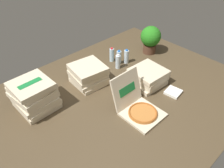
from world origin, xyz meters
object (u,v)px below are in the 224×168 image
(water_bottle_1, at_px, (119,57))
(water_bottle_3, at_px, (126,57))
(pizza_stack_right_mid, at_px, (88,74))
(potted_plant, at_px, (151,38))
(water_bottle_0, at_px, (112,55))
(water_bottle_2, at_px, (118,62))
(open_pizza_box, at_px, (138,106))
(pizza_stack_right_near, at_px, (148,77))
(napkin_pile, at_px, (173,92))
(pizza_stack_right_far, at_px, (34,96))

(water_bottle_1, relative_size, water_bottle_3, 1.00)
(pizza_stack_right_mid, xyz_separation_m, potted_plant, (1.16, -0.04, 0.11))
(water_bottle_0, height_order, water_bottle_2, same)
(pizza_stack_right_mid, bearing_deg, water_bottle_3, -0.46)
(open_pizza_box, bearing_deg, pizza_stack_right_near, 28.60)
(pizza_stack_right_mid, relative_size, water_bottle_1, 2.16)
(potted_plant, height_order, napkin_pile, potted_plant)
(pizza_stack_right_near, bearing_deg, open_pizza_box, -151.40)
(water_bottle_2, bearing_deg, water_bottle_0, 71.64)
(pizza_stack_right_near, bearing_deg, water_bottle_0, 87.41)
(water_bottle_1, xyz_separation_m, potted_plant, (0.57, -0.09, 0.14))
(water_bottle_0, bearing_deg, pizza_stack_right_near, -92.59)
(water_bottle_3, distance_m, potted_plant, 0.49)
(pizza_stack_right_far, relative_size, water_bottle_1, 2.11)
(water_bottle_0, xyz_separation_m, napkin_pile, (0.04, -1.04, -0.08))
(pizza_stack_right_mid, distance_m, napkin_pile, 1.06)
(pizza_stack_right_near, height_order, napkin_pile, pizza_stack_right_near)
(pizza_stack_right_mid, relative_size, water_bottle_3, 2.16)
(water_bottle_3, height_order, potted_plant, potted_plant)
(water_bottle_3, bearing_deg, potted_plant, -4.46)
(pizza_stack_right_far, bearing_deg, napkin_pile, -34.33)
(water_bottle_1, relative_size, potted_plant, 0.51)
(open_pizza_box, height_order, pizza_stack_right_mid, open_pizza_box)
(water_bottle_0, xyz_separation_m, water_bottle_3, (0.12, -0.18, 0.00))
(pizza_stack_right_near, height_order, water_bottle_1, water_bottle_1)
(water_bottle_1, distance_m, water_bottle_2, 0.11)
(pizza_stack_right_near, bearing_deg, water_bottle_2, 93.64)
(pizza_stack_right_far, height_order, water_bottle_1, pizza_stack_right_far)
(pizza_stack_right_far, distance_m, pizza_stack_right_near, 1.36)
(pizza_stack_right_far, height_order, water_bottle_2, pizza_stack_right_far)
(potted_plant, bearing_deg, water_bottle_0, 160.21)
(pizza_stack_right_mid, bearing_deg, pizza_stack_right_far, 177.51)
(open_pizza_box, height_order, water_bottle_1, open_pizza_box)
(water_bottle_3, bearing_deg, pizza_stack_right_far, 178.50)
(open_pizza_box, xyz_separation_m, water_bottle_1, (0.53, 0.83, 0.02))
(water_bottle_2, relative_size, water_bottle_3, 1.00)
(pizza_stack_right_mid, distance_m, water_bottle_2, 0.50)
(open_pizza_box, bearing_deg, pizza_stack_right_far, 133.39)
(open_pizza_box, bearing_deg, water_bottle_1, 57.32)
(pizza_stack_right_mid, bearing_deg, water_bottle_1, 4.89)
(pizza_stack_right_mid, distance_m, water_bottle_3, 0.68)
(napkin_pile, bearing_deg, pizza_stack_right_mid, 124.86)
(pizza_stack_right_mid, xyz_separation_m, water_bottle_3, (0.68, -0.01, -0.02))
(napkin_pile, bearing_deg, water_bottle_0, 92.36)
(water_bottle_0, relative_size, napkin_pile, 1.24)
(pizza_stack_right_near, xyz_separation_m, water_bottle_0, (0.03, 0.69, 0.00))
(water_bottle_0, height_order, water_bottle_3, same)
(water_bottle_1, bearing_deg, water_bottle_2, -141.69)
(pizza_stack_right_mid, height_order, water_bottle_0, pizza_stack_right_mid)
(water_bottle_1, bearing_deg, open_pizza_box, -122.68)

